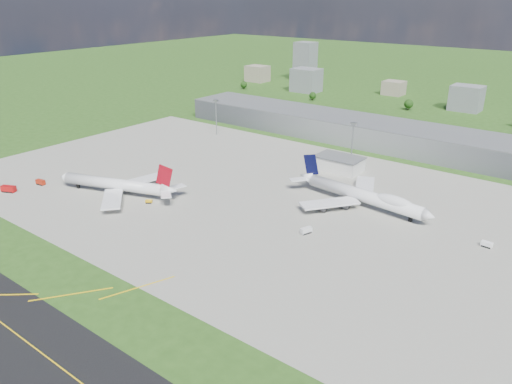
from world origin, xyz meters
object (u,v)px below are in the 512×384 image
Objects in this scene: airliner_blue_quad at (364,196)px; van_white_far at (487,245)px; airliner_red_twin at (118,185)px; fire_truck at (9,189)px; van_white_near at (306,231)px; crash_tender at (41,182)px; tug_yellow at (149,202)px.

van_white_far is at bearing -0.54° from airliner_blue_quad.
airliner_red_twin is 8.29× the size of fire_truck.
van_white_near is (149.68, 54.72, -0.38)m from fire_truck.
crash_tender is 151.30m from van_white_near.
airliner_red_twin is 14.74× the size of van_white_far.
airliner_blue_quad reaches higher than airliner_red_twin.
airliner_red_twin is at bearing 121.86° from van_white_near.
fire_truck is 1.45× the size of crash_tender.
fire_truck is 1.78× the size of van_white_far.
fire_truck is 78.12m from tug_yellow.
fire_truck is 1.44× the size of van_white_near.
tug_yellow is at bearing -137.86° from airliner_blue_quad.
tug_yellow is 0.67× the size of van_white_near.
fire_truck is (-48.24, -33.64, -3.42)m from airliner_red_twin.
airliner_blue_quad is at bearing 7.72° from fire_truck.
crash_tender is 224.38m from van_white_far.
tug_yellow is (21.54, 1.48, -4.25)m from airliner_red_twin.
airliner_blue_quad reaches higher than van_white_near.
airliner_blue_quad is at bearing 11.87° from van_white_near.
fire_truck reaches higher than van_white_far.
van_white_near is 74.41m from van_white_far.
fire_truck is 16.40m from crash_tender.
fire_truck reaches higher than van_white_near.
crash_tender is (-152.40, -80.92, -4.11)m from airliner_blue_quad.
crash_tender is (-44.83, -17.60, -3.70)m from airliner_red_twin.
van_white_far is (59.55, -7.27, -4.35)m from airliner_blue_quad.
crash_tender is 0.99× the size of van_white_near.
airliner_blue_quad reaches higher than crash_tender.
crash_tender is 1.48× the size of tug_yellow.
airliner_blue_quad reaches higher than fire_truck.
airliner_red_twin is 17.87× the size of tug_yellow.
van_white_near is at bearing -91.83° from airliner_blue_quad.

